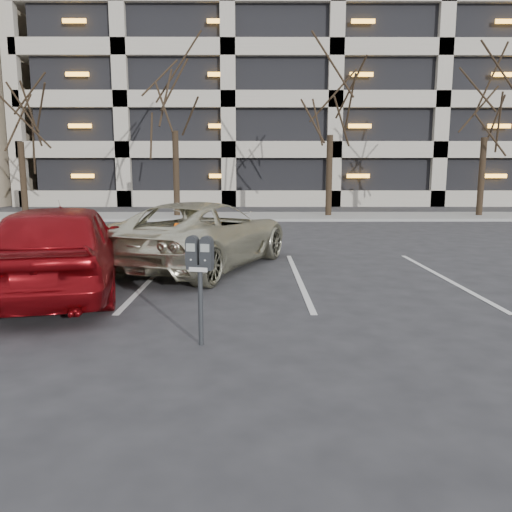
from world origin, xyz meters
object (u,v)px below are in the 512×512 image
Objects in this scene: tree_c at (331,83)px; suv_silver at (203,234)px; tree_d at (488,87)px; car_red at (61,248)px; tree_a at (17,94)px; parking_meter at (200,264)px; tree_b at (174,76)px.

tree_c is 1.50× the size of suv_silver.
tree_d reaches higher than car_red.
tree_a is 16.41m from suv_silver.
suv_silver is at bearing -142.48° from car_red.
tree_d is 21.29m from parking_meter.
car_red is (-13.61, -15.00, -5.06)m from tree_d.
suv_silver is (2.47, -12.51, -5.60)m from tree_b.
tree_a is at bearing -30.59° from suv_silver.
tree_d reaches higher than suv_silver.
tree_d is 20.88m from car_red.
tree_c is at bearing 180.00° from tree_d.
tree_c reaches higher than car_red.
tree_c is (7.00, 0.00, -0.30)m from tree_b.
tree_b is at bearing 180.00° from tree_c.
tree_d is (14.00, 0.00, -0.47)m from tree_b.
parking_meter is at bearing -60.44° from tree_a.
tree_d is 1.77× the size of car_red.
tree_d reaches higher than tree_a.
parking_meter is at bearing 117.68° from suv_silver.
tree_a is 0.95× the size of tree_d.
tree_b is at bearing 0.00° from tree_a.
car_red is (7.39, -15.00, -4.75)m from tree_a.
car_red reaches higher than parking_meter.
tree_b reaches higher than tree_d.
tree_d is (7.00, 0.00, -0.17)m from tree_c.
suv_silver is (-11.53, -12.51, -5.13)m from tree_d.
parking_meter is at bearing 122.76° from car_red.
car_red is at bearing 72.36° from suv_silver.
suv_silver is 1.22× the size of car_red.
car_red is at bearing -132.23° from tree_d.
suv_silver is at bearing -78.85° from tree_b.
tree_c is at bearing -126.34° from car_red.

